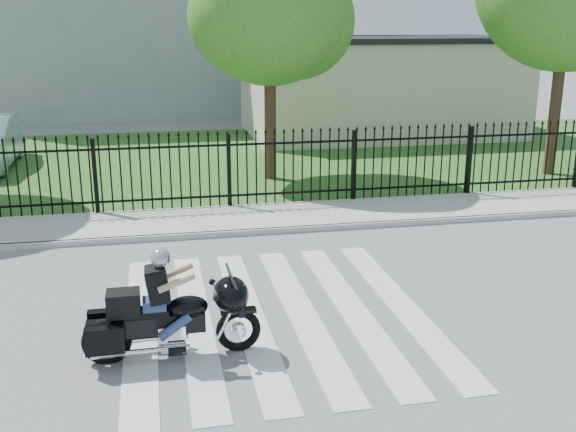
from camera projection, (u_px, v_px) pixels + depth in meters
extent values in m
plane|color=slate|center=(276.00, 315.00, 10.20)|extent=(120.00, 120.00, 0.00)
cube|color=#ADAAA3|center=(235.00, 219.00, 14.89)|extent=(40.00, 2.00, 0.12)
cube|color=#ADAAA3|center=(241.00, 233.00, 13.95)|extent=(40.00, 0.12, 0.12)
cube|color=#26551D|center=(208.00, 160.00, 21.49)|extent=(40.00, 12.00, 0.02)
cube|color=black|center=(230.00, 196.00, 15.75)|extent=(26.00, 0.04, 0.05)
cube|color=black|center=(228.00, 145.00, 15.41)|extent=(26.00, 0.04, 0.05)
cylinder|color=#382316|center=(270.00, 105.00, 18.37)|extent=(0.32, 0.32, 4.16)
sphere|color=#296B1E|center=(269.00, 5.00, 17.65)|extent=(4.20, 4.20, 4.20)
cylinder|color=#382316|center=(557.00, 91.00, 18.86)|extent=(0.32, 0.32, 4.80)
cube|color=beige|center=(379.00, 88.00, 26.10)|extent=(10.00, 6.00, 3.50)
cube|color=black|center=(381.00, 39.00, 25.58)|extent=(10.20, 6.20, 0.20)
torus|color=black|center=(238.00, 330.00, 9.05)|extent=(0.61, 0.12, 0.61)
torus|color=black|center=(107.00, 342.00, 8.72)|extent=(0.64, 0.13, 0.64)
cube|color=black|center=(161.00, 323.00, 8.80)|extent=(1.15, 0.21, 0.26)
ellipsoid|color=black|center=(188.00, 307.00, 8.81)|extent=(0.55, 0.35, 0.29)
cube|color=black|center=(147.00, 313.00, 8.72)|extent=(0.57, 0.28, 0.09)
cube|color=silver|center=(172.00, 333.00, 8.87)|extent=(0.35, 0.27, 0.26)
ellipsoid|color=black|center=(231.00, 295.00, 8.89)|extent=(0.48, 0.64, 0.48)
cube|color=black|center=(123.00, 303.00, 8.62)|extent=(0.42, 0.34, 0.32)
cube|color=navy|center=(154.00, 305.00, 8.71)|extent=(0.30, 0.27, 0.16)
sphere|color=#A6A8AE|center=(160.00, 258.00, 8.56)|extent=(0.26, 0.26, 0.26)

